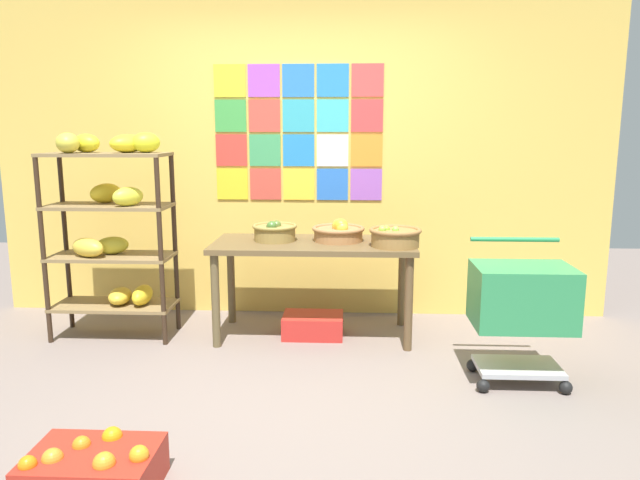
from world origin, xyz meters
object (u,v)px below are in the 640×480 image
at_px(banana_shelf_unit, 112,219).
at_px(fruit_basket_back_left, 395,236).
at_px(orange_crate_foreground, 93,470).
at_px(fruit_basket_right, 339,232).
at_px(shopping_cart, 522,301).
at_px(produce_crate_under_table, 313,325).
at_px(fruit_basket_back_right, 275,231).
at_px(display_table, 314,254).

height_order(banana_shelf_unit, fruit_basket_back_left, banana_shelf_unit).
bearing_deg(orange_crate_foreground, fruit_basket_right, 64.31).
bearing_deg(shopping_cart, orange_crate_foreground, -136.00).
xyz_separation_m(fruit_basket_right, orange_crate_foreground, (-1.02, -2.11, -0.69)).
relative_size(fruit_basket_back_left, produce_crate_under_table, 0.82).
bearing_deg(produce_crate_under_table, orange_crate_foreground, -112.04).
height_order(banana_shelf_unit, produce_crate_under_table, banana_shelf_unit).
bearing_deg(fruit_basket_back_right, display_table, -6.99).
xyz_separation_m(banana_shelf_unit, orange_crate_foreground, (0.66, -1.97, -0.80)).
distance_m(fruit_basket_right, shopping_cart, 1.45).
distance_m(orange_crate_foreground, shopping_cart, 2.53).
xyz_separation_m(fruit_basket_right, fruit_basket_back_left, (0.41, -0.20, 0.01)).
height_order(banana_shelf_unit, display_table, banana_shelf_unit).
relative_size(fruit_basket_back_right, orange_crate_foreground, 0.62).
bearing_deg(shopping_cart, fruit_basket_right, 156.71).
xyz_separation_m(fruit_basket_back_left, produce_crate_under_table, (-0.60, 0.12, -0.72)).
bearing_deg(shopping_cart, display_table, 162.59).
relative_size(display_table, fruit_basket_back_right, 4.45).
bearing_deg(fruit_basket_back_left, produce_crate_under_table, 168.38).
bearing_deg(fruit_basket_back_left, orange_crate_foreground, -126.63).
distance_m(fruit_basket_back_right, shopping_cart, 1.84).
bearing_deg(fruit_basket_back_right, banana_shelf_unit, -174.11).
bearing_deg(fruit_basket_back_right, fruit_basket_right, 2.64).
distance_m(fruit_basket_right, fruit_basket_back_right, 0.48).
distance_m(fruit_basket_back_left, shopping_cart, 1.02).
bearing_deg(fruit_basket_back_left, shopping_cart, -42.32).
relative_size(fruit_basket_right, shopping_cart, 0.45).
height_order(fruit_basket_right, orange_crate_foreground, fruit_basket_right).
xyz_separation_m(display_table, produce_crate_under_table, (-0.01, -0.01, -0.55)).
distance_m(banana_shelf_unit, produce_crate_under_table, 1.70).
bearing_deg(fruit_basket_back_left, banana_shelf_unit, 178.63).
xyz_separation_m(fruit_basket_back_left, shopping_cart, (0.73, -0.66, -0.28)).
relative_size(display_table, produce_crate_under_table, 3.29).
bearing_deg(display_table, shopping_cart, -31.16).
bearing_deg(produce_crate_under_table, shopping_cart, -30.63).
bearing_deg(fruit_basket_right, fruit_basket_back_right, -177.36).
distance_m(fruit_basket_right, produce_crate_under_table, 0.74).
bearing_deg(banana_shelf_unit, orange_crate_foreground, -71.43).
relative_size(display_table, orange_crate_foreground, 2.74).
distance_m(fruit_basket_right, orange_crate_foreground, 2.44).
xyz_separation_m(orange_crate_foreground, shopping_cart, (2.15, 1.25, 0.42)).
height_order(fruit_basket_back_left, shopping_cart, same).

